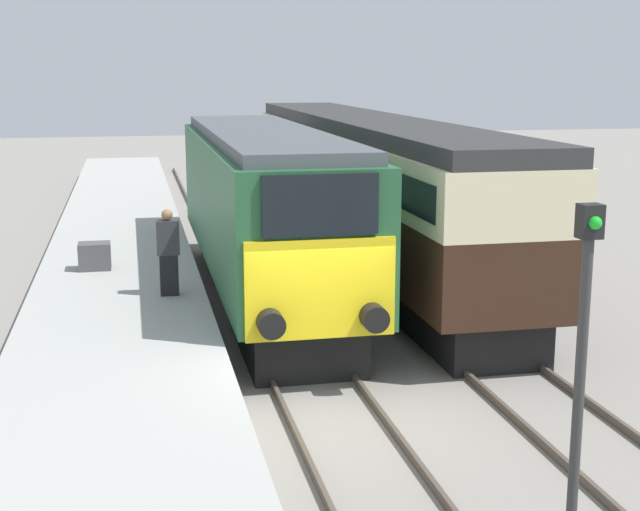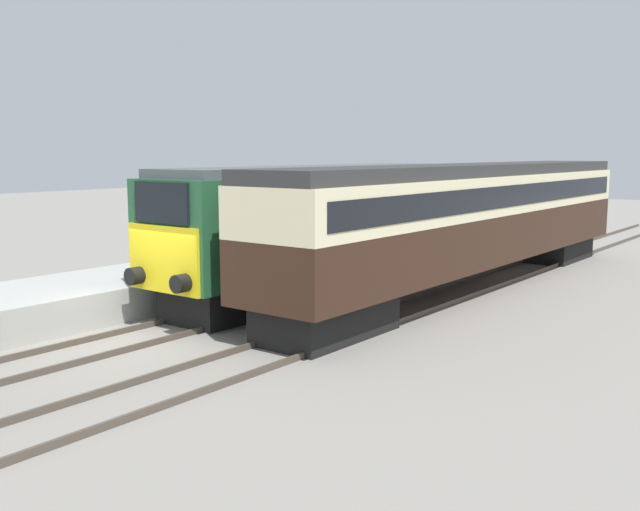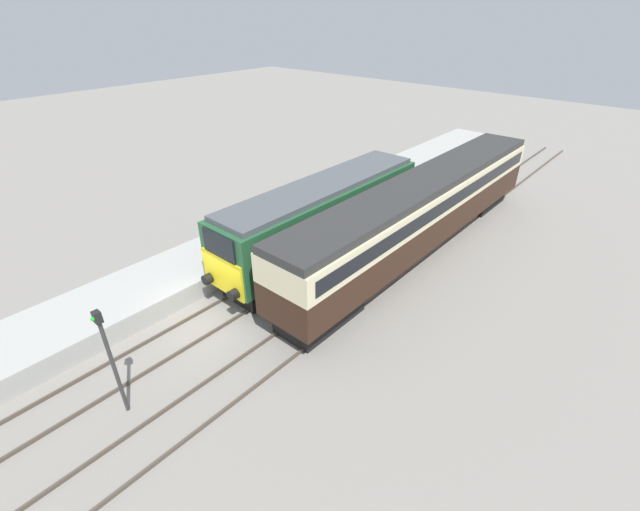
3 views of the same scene
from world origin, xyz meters
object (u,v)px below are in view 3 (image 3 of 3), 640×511
person_on_platform (255,228)px  luggage_crate (274,213)px  signal_post (110,355)px  locomotive (323,217)px  passenger_carriage (423,207)px

person_on_platform → luggage_crate: person_on_platform is taller
luggage_crate → person_on_platform: bearing=-60.2°
luggage_crate → signal_post: bearing=-65.0°
luggage_crate → locomotive: bearing=-2.9°
locomotive → passenger_carriage: (3.40, 3.78, 0.26)m
signal_post → luggage_crate: bearing=115.0°
luggage_crate → passenger_carriage: bearing=26.5°
signal_post → passenger_carriage: bearing=83.7°
locomotive → luggage_crate: (-3.80, 0.19, -0.98)m
passenger_carriage → locomotive: bearing=-132.0°
locomotive → signal_post: (1.70, -11.59, 0.16)m
locomotive → passenger_carriage: bearing=48.0°
person_on_platform → luggage_crate: 3.13m
locomotive → luggage_crate: bearing=177.1°
passenger_carriage → signal_post: size_ratio=5.09×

